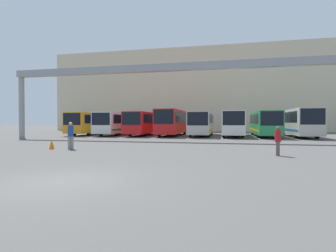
{
  "coord_description": "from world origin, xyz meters",
  "views": [
    {
      "loc": [
        4.9,
        -7.16,
        1.86
      ],
      "look_at": [
        -1.38,
        21.3,
        1.34
      ],
      "focal_mm": 28.0,
      "sensor_mm": 36.0,
      "label": 1
    }
  ],
  "objects": [
    {
      "name": "pedestrian_far_center",
      "position": [
        7.65,
        7.84,
        0.84
      ],
      "size": [
        0.33,
        0.33,
        1.59
      ],
      "rotation": [
        0.0,
        0.0,
        1.23
      ],
      "color": "brown",
      "rests_on": "ground"
    },
    {
      "name": "bus_slot_5",
      "position": [
        5.72,
        26.97,
        1.76
      ],
      "size": [
        2.52,
        11.38,
        3.05
      ],
      "color": "silver",
      "rests_on": "ground"
    },
    {
      "name": "bus_slot_4",
      "position": [
        1.91,
        26.62,
        1.72
      ],
      "size": [
        2.51,
        10.68,
        2.98
      ],
      "color": "beige",
      "rests_on": "ground"
    },
    {
      "name": "building_backdrop",
      "position": [
        0.0,
        47.21,
        7.87
      ],
      "size": [
        58.95,
        12.0,
        15.73
      ],
      "color": "beige",
      "rests_on": "ground"
    },
    {
      "name": "ground_plane",
      "position": [
        0.0,
        0.0,
        0.0
      ],
      "size": [
        200.0,
        200.0,
        0.0
      ],
      "primitive_type": "plane",
      "color": "#514F4C"
    },
    {
      "name": "traffic_cone",
      "position": [
        -6.45,
        8.2,
        0.32
      ],
      "size": [
        0.37,
        0.37,
        0.63
      ],
      "color": "orange",
      "rests_on": "ground"
    },
    {
      "name": "pedestrian_near_center",
      "position": [
        -5.17,
        8.41,
        0.96
      ],
      "size": [
        0.38,
        0.38,
        1.81
      ],
      "rotation": [
        0.0,
        0.0,
        0.6
      ],
      "color": "gray",
      "rests_on": "ground"
    },
    {
      "name": "bus_slot_7",
      "position": [
        13.35,
        26.4,
        1.87
      ],
      "size": [
        2.53,
        10.24,
        3.26
      ],
      "color": "beige",
      "rests_on": "ground"
    },
    {
      "name": "overhead_gantry",
      "position": [
        0.0,
        18.35,
        6.47
      ],
      "size": [
        36.22,
        0.8,
        7.56
      ],
      "color": "gray",
      "rests_on": "ground"
    },
    {
      "name": "bus_slot_2",
      "position": [
        -5.72,
        26.84,
        1.74
      ],
      "size": [
        2.48,
        11.12,
        3.02
      ],
      "color": "red",
      "rests_on": "ground"
    },
    {
      "name": "bus_slot_3",
      "position": [
        -1.91,
        26.71,
        1.9
      ],
      "size": [
        2.53,
        10.86,
        3.3
      ],
      "color": "red",
      "rests_on": "ground"
    },
    {
      "name": "bus_slot_0",
      "position": [
        -13.35,
        26.34,
        1.72
      ],
      "size": [
        2.58,
        10.11,
        2.98
      ],
      "color": "orange",
      "rests_on": "ground"
    },
    {
      "name": "bus_slot_1",
      "position": [
        -9.53,
        26.51,
        1.73
      ],
      "size": [
        2.57,
        10.46,
        2.99
      ],
      "color": "silver",
      "rests_on": "ground"
    },
    {
      "name": "bus_slot_6",
      "position": [
        9.53,
        27.04,
        1.74
      ],
      "size": [
        2.47,
        11.52,
        3.01
      ],
      "color": "#268C4C",
      "rests_on": "ground"
    }
  ]
}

